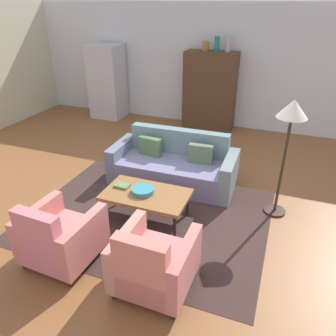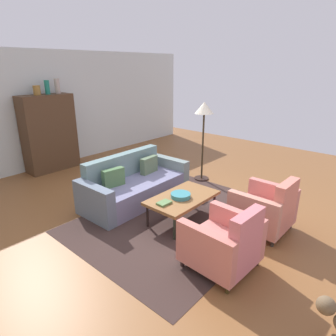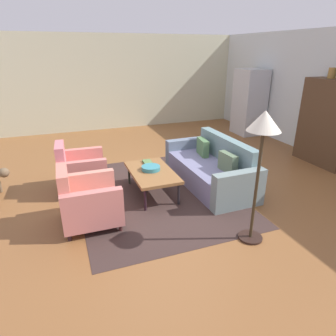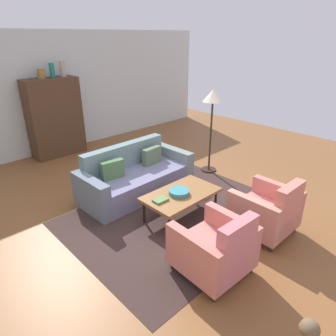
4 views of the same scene
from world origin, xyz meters
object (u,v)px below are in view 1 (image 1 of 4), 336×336
Objects in this scene: coffee_table at (146,195)px; vase_tall at (206,46)px; couch at (174,166)px; refrigerator at (107,82)px; armchair_right at (153,265)px; vase_round at (217,44)px; book_stack at (122,186)px; fruit_bowl at (143,190)px; cabinet at (210,91)px; vase_small at (228,44)px; armchair_left at (59,239)px; floor_lamp at (291,120)px.

vase_tall reaches higher than coffee_table.
couch is 9.93× the size of vase_tall.
refrigerator is at bearing 126.05° from coffee_table.
refrigerator reaches higher than armchair_right.
vase_round is 0.17× the size of refrigerator.
vase_tall is (0.12, 3.95, 1.46)m from book_stack.
refrigerator reaches higher than fruit_bowl.
cabinet is at bearing -88.54° from couch.
armchair_right is 2.56× the size of vase_small.
refrigerator is (-2.80, -0.10, -1.03)m from vase_round.
vase_tall is (0.33, 5.15, 1.56)m from armchair_left.
cabinet is at bearing 86.09° from book_stack.
armchair_left is (-0.60, -2.35, 0.06)m from couch.
couch is 2.88m from cabinet.
fruit_bowl is 2.19m from floor_lamp.
cabinet reaches higher than floor_lamp.
vase_round reaches higher than armchair_left.
armchair_left is 5.47m from vase_small.
cabinet is 1.06m from vase_round.
floor_lamp reaches higher than armchair_right.
vase_small is 3.23m from refrigerator.
vase_round is at bearing 180.00° from vase_small.
cabinet is 5.71× the size of vase_round.
couch reaches higher than fruit_bowl.
refrigerator is (-2.55, -0.10, -0.98)m from vase_tall.
vase_small reaches higher than vase_tall.
refrigerator is (-2.43, 3.85, 0.48)m from book_stack.
armchair_right is at bearing -50.48° from book_stack.
armchair_left is 1.00× the size of armchair_right.
armchair_right reaches higher than couch.
floor_lamp is (1.51, -3.16, -0.53)m from vase_small.
vase_tall is 0.68× the size of vase_round.
coffee_table is 1.31m from armchair_left.
refrigerator reaches higher than coffee_table.
floor_lamp reaches higher than armchair_left.
armchair_left is at bearing 74.54° from couch.
armchair_left is 1.20m from armchair_right.
couch is at bearing -87.42° from cabinet.
vase_small reaches higher than armchair_left.
cabinet reaches higher than couch.
fruit_bowl is at bearing -180.00° from coffee_table.
vase_small is (0.83, 5.15, 1.63)m from armchair_left.
vase_tall is (-0.15, -0.00, 1.01)m from cabinet.
armchair_right is at bearing -61.01° from fruit_bowl.
vase_small reaches higher than floor_lamp.
book_stack is (0.20, 1.21, 0.10)m from armchair_left.
armchair_right is (0.60, -1.17, -0.05)m from coffee_table.
armchair_left reaches higher than coffee_table.
couch is at bearing 78.36° from armchair_left.
floor_lamp reaches higher than fruit_bowl.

